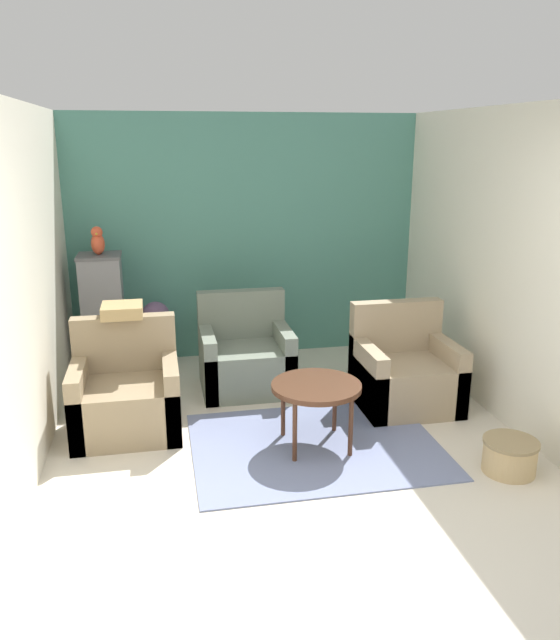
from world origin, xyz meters
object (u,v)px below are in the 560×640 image
at_px(coffee_table, 316,390).
at_px(wicker_basket, 510,455).
at_px(parrot, 98,241).
at_px(armchair_right, 405,374).
at_px(potted_plant, 156,330).
at_px(birdcage, 104,318).
at_px(armchair_middle, 246,359).
at_px(armchair_left, 127,397).

height_order(coffee_table, wicker_basket, coffee_table).
bearing_deg(parrot, armchair_right, -25.38).
bearing_deg(potted_plant, birdcage, -163.29).
distance_m(armchair_middle, potted_plant, 1.10).
relative_size(armchair_right, potted_plant, 1.27).
height_order(armchair_right, parrot, parrot).
bearing_deg(armchair_middle, wicker_basket, -50.04).
bearing_deg(armchair_right, armchair_left, -179.29).
bearing_deg(wicker_basket, parrot, 139.54).
distance_m(armchair_middle, birdcage, 1.48).
xyz_separation_m(armchair_right, potted_plant, (-2.16, 1.41, 0.12)).
relative_size(armchair_middle, birdcage, 0.72).
xyz_separation_m(coffee_table, wicker_basket, (1.27, -0.65, -0.34)).
xyz_separation_m(armchair_right, birdcage, (-2.66, 1.26, 0.32)).
distance_m(armchair_right, wicker_basket, 1.30).
distance_m(armchair_middle, wicker_basket, 2.54).
bearing_deg(wicker_basket, armchair_right, 103.26).
relative_size(armchair_left, potted_plant, 1.27).
distance_m(birdcage, potted_plant, 0.56).
bearing_deg(armchair_right, coffee_table, -148.13).
relative_size(birdcage, parrot, 4.52).
height_order(armchair_left, parrot, parrot).
xyz_separation_m(armchair_left, potted_plant, (0.26, 1.44, 0.12)).
distance_m(armchair_right, potted_plant, 2.58).
xyz_separation_m(coffee_table, armchair_middle, (-0.36, 1.29, -0.18)).
height_order(coffee_table, armchair_left, armchair_left).
height_order(birdcage, potted_plant, birdcage).
distance_m(birdcage, wicker_basket, 3.91).
bearing_deg(coffee_table, wicker_basket, -27.21).
relative_size(birdcage, wicker_basket, 3.18).
relative_size(armchair_right, parrot, 3.27).
bearing_deg(coffee_table, armchair_right, 31.87).
distance_m(parrot, wicker_basket, 4.07).
bearing_deg(birdcage, armchair_right, -25.34).
relative_size(parrot, wicker_basket, 0.70).
relative_size(armchair_right, armchair_middle, 1.00).
bearing_deg(coffee_table, birdcage, 132.09).
bearing_deg(birdcage, parrot, 90.00).
distance_m(armchair_left, birdcage, 1.35).
xyz_separation_m(armchair_left, armchair_middle, (1.08, 0.72, 0.00)).
height_order(birdcage, parrot, parrot).
distance_m(armchair_left, armchair_middle, 1.30).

